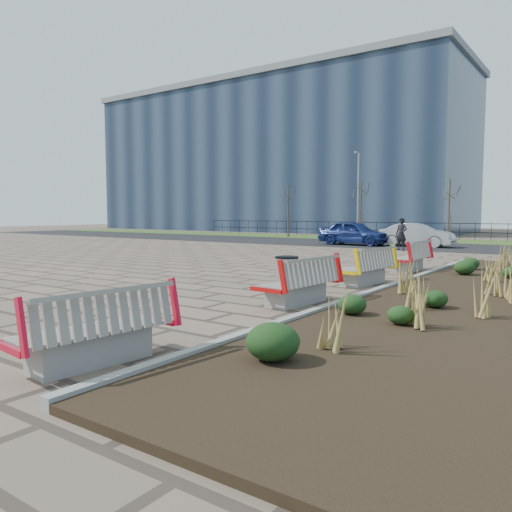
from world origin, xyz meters
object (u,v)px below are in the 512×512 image
Objects in this scene: bench_c at (363,266)px; car_blue at (354,233)px; lamp_west at (358,196)px; bench_a at (91,326)px; litter_bin at (287,280)px; car_silver at (417,235)px; bench_b at (297,281)px; bench_d at (408,256)px; pedestrian at (401,234)px.

bench_c is 16.39m from car_blue.
car_blue is 6.13m from lamp_west.
bench_a is 5.28m from litter_bin.
litter_bin is 19.15m from car_silver.
bench_b is 0.50× the size of car_blue.
car_blue is (-6.90, 18.36, 0.23)m from bench_b.
car_blue is (-6.90, 23.49, 0.23)m from bench_a.
bench_a is at bearing -173.89° from car_silver.
litter_bin is at bearing -91.49° from bench_d.
litter_bin is 0.24× the size of car_silver.
bench_a and bench_d have the same top height.
bench_d is at bearing 95.09° from bench_b.
pedestrian is (-3.26, 12.51, 0.33)m from bench_c.
pedestrian is at bearing 106.60° from bench_b.
bench_b is 2.18× the size of litter_bin.
bench_b is at bearing -69.16° from lamp_west.
bench_d is 0.35× the size of lamp_west.
pedestrian is 0.28× the size of lamp_west.
car_blue reaches higher than litter_bin.
bench_a is at bearing -84.91° from bench_b.
bench_c is 1.26× the size of pedestrian.
pedestrian reaches higher than bench_b.
bench_d is at bearing -165.92° from car_silver.
litter_bin is at bearing 161.31° from bench_b.
pedestrian reaches higher than bench_a.
car_silver is at bearing -77.22° from car_blue.
bench_c is at bearing -88.73° from bench_d.
litter_bin is at bearing -69.77° from lamp_west.
bench_c is (0.00, 8.63, 0.00)m from bench_a.
litter_bin is at bearing -158.56° from car_blue.
bench_b is at bearing 96.67° from bench_a.
bench_d is 0.53× the size of car_silver.
car_silver is at bearing -39.38° from lamp_west.
bench_d is 1.26× the size of pedestrian.
bench_b is 19.62m from car_blue.
bench_b reaches higher than litter_bin.
car_blue reaches higher than car_silver.
car_silver is at bearing 107.26° from bench_d.
car_silver is (-0.14, 3.04, -0.16)m from pedestrian.
litter_bin is (-0.34, -7.02, -0.02)m from bench_d.
car_silver is at bearing 105.23° from bench_b.
car_silver reaches higher than bench_b.
car_blue is at bearing 121.09° from bench_c.
pedestrian is 3.04m from car_silver.
lamp_west reaches higher than bench_d.
bench_a is 30.25m from lamp_west.
pedestrian is (-3.26, 16.02, 0.33)m from bench_b.
bench_d is 13.15m from car_blue.
bench_c and bench_d have the same top height.
bench_a is 24.42m from car_silver.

